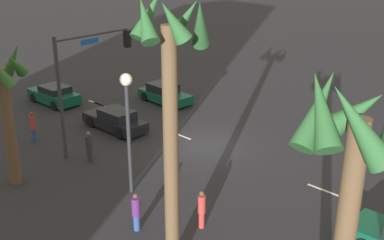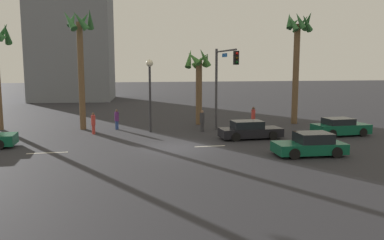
% 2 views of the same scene
% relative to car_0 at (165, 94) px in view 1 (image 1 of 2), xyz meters
% --- Properties ---
extents(ground_plane, '(220.00, 220.00, 0.00)m').
position_rel_car_0_xyz_m(ground_plane, '(-7.34, 3.63, -0.62)').
color(ground_plane, '#28282D').
extents(lane_stripe_2, '(2.39, 0.14, 0.01)m').
position_rel_car_0_xyz_m(lane_stripe_2, '(-15.23, 3.63, -0.61)').
color(lane_stripe_2, silver).
rests_on(lane_stripe_2, ground_plane).
extents(lane_stripe_3, '(2.03, 0.14, 0.01)m').
position_rel_car_0_xyz_m(lane_stripe_3, '(-5.13, 3.63, -0.61)').
color(lane_stripe_3, silver).
rests_on(lane_stripe_3, ground_plane).
extents(lane_stripe_4, '(2.38, 0.14, 0.01)m').
position_rel_car_0_xyz_m(lane_stripe_4, '(2.41, 3.63, -0.61)').
color(lane_stripe_4, silver).
rests_on(lane_stripe_4, ground_plane).
extents(lane_stripe_5, '(1.86, 0.14, 0.01)m').
position_rel_car_0_xyz_m(lane_stripe_5, '(3.30, 3.63, -0.61)').
color(lane_stripe_5, silver).
rests_on(lane_stripe_5, ground_plane).
extents(car_0, '(4.17, 2.11, 1.34)m').
position_rel_car_0_xyz_m(car_0, '(0.00, 0.00, 0.00)').
color(car_0, '#0F5138').
rests_on(car_0, ground_plane).
extents(car_1, '(4.26, 2.05, 1.32)m').
position_rel_car_0_xyz_m(car_1, '(5.51, 5.67, 0.01)').
color(car_1, '#0F5138').
rests_on(car_1, ground_plane).
extents(car_3, '(4.50, 1.87, 1.31)m').
position_rel_car_0_xyz_m(car_3, '(-1.68, 5.72, -0.01)').
color(car_3, black).
rests_on(car_3, ground_plane).
extents(traffic_signal, '(0.42, 5.06, 6.59)m').
position_rel_car_0_xyz_m(traffic_signal, '(-2.98, 8.48, 3.84)').
color(traffic_signal, '#38383D').
rests_on(traffic_signal, ground_plane).
extents(streetlamp, '(0.56, 0.56, 5.72)m').
position_rel_car_0_xyz_m(streetlamp, '(-8.45, 10.00, 3.43)').
color(streetlamp, '#2D2D33').
rests_on(streetlamp, ground_plane).
extents(pedestrian_0, '(0.41, 0.41, 1.68)m').
position_rel_car_0_xyz_m(pedestrian_0, '(-12.84, 9.90, 0.27)').
color(pedestrian_0, '#BF3833').
rests_on(pedestrian_0, ground_plane).
extents(pedestrian_1, '(0.47, 0.47, 1.82)m').
position_rel_car_0_xyz_m(pedestrian_1, '(0.22, 10.17, 0.35)').
color(pedestrian_1, '#2D478C').
rests_on(pedestrian_1, ground_plane).
extents(pedestrian_2, '(0.38, 0.38, 1.66)m').
position_rel_car_0_xyz_m(pedestrian_2, '(-11.07, 11.86, 0.25)').
color(pedestrian_2, '#2D478C').
rests_on(pedestrian_2, ground_plane).
extents(pedestrian_3, '(0.53, 0.53, 1.71)m').
position_rel_car_0_xyz_m(pedestrian_3, '(-4.35, 9.47, 0.27)').
color(pedestrian_3, '#333338').
rests_on(pedestrian_3, ground_plane).
extents(palm_tree_0, '(2.54, 2.64, 6.82)m').
position_rel_car_0_xyz_m(palm_tree_0, '(-3.80, 13.35, 4.02)').
color(palm_tree_0, brown).
rests_on(palm_tree_0, ground_plane).
extents(palm_tree_1, '(2.49, 2.71, 8.83)m').
position_rel_car_0_xyz_m(palm_tree_1, '(-20.46, 13.59, 5.80)').
color(palm_tree_1, brown).
rests_on(palm_tree_1, ground_plane).
extents(palm_tree_3, '(2.60, 2.60, 9.82)m').
position_rel_car_0_xyz_m(palm_tree_3, '(-13.81, 12.40, 6.16)').
color(palm_tree_3, brown).
rests_on(palm_tree_3, ground_plane).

